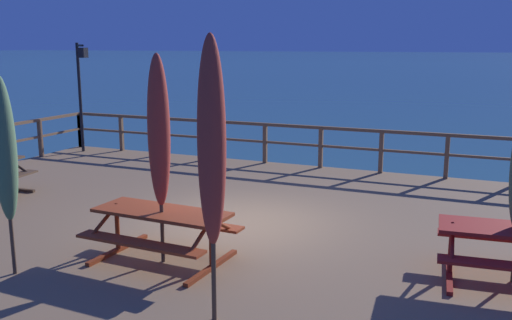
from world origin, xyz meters
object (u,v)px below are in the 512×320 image
(patio_umbrella_short_mid, at_px, (4,150))
(lamp_post_hooked, at_px, (81,81))
(patio_umbrella_tall_back_left, at_px, (212,144))
(patio_umbrella_tall_back_right, at_px, (159,132))
(picnic_table_back_left, at_px, (162,224))

(patio_umbrella_short_mid, height_order, lamp_post_hooked, lamp_post_hooked)
(patio_umbrella_tall_back_left, xyz_separation_m, patio_umbrella_short_mid, (-3.19, 0.12, -0.32))
(patio_umbrella_tall_back_right, bearing_deg, patio_umbrella_short_mid, -144.31)
(patio_umbrella_tall_back_right, xyz_separation_m, patio_umbrella_tall_back_left, (1.53, -1.32, 0.15))
(picnic_table_back_left, bearing_deg, patio_umbrella_tall_back_left, -41.31)
(patio_umbrella_short_mid, relative_size, lamp_post_hooked, 0.86)
(patio_umbrella_tall_back_right, xyz_separation_m, lamp_post_hooked, (-6.84, 6.56, 0.18))
(patio_umbrella_tall_back_left, bearing_deg, patio_umbrella_short_mid, 177.88)
(picnic_table_back_left, relative_size, patio_umbrella_short_mid, 0.75)
(picnic_table_back_left, xyz_separation_m, lamp_post_hooked, (-6.81, 6.51, 1.55))
(patio_umbrella_short_mid, bearing_deg, patio_umbrella_tall_back_left, -2.12)
(lamp_post_hooked, bearing_deg, patio_umbrella_tall_back_left, -43.28)
(patio_umbrella_tall_back_right, relative_size, patio_umbrella_tall_back_left, 0.93)
(picnic_table_back_left, bearing_deg, patio_umbrella_short_mid, -142.43)
(patio_umbrella_short_mid, distance_m, lamp_post_hooked, 9.34)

